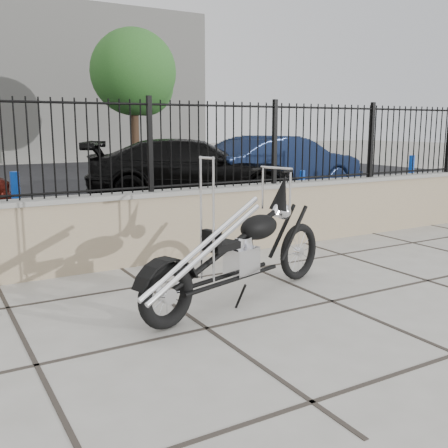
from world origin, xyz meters
name	(u,v)px	position (x,y,z in m)	size (l,w,h in m)	color
ground_plane	(332,301)	(0.00, 0.00, 0.00)	(90.00, 90.00, 0.00)	#99968E
parking_lot	(59,185)	(0.00, 12.50, 0.00)	(30.00, 30.00, 0.00)	black
retaining_wall	(217,220)	(0.00, 2.50, 0.48)	(14.00, 0.36, 0.96)	gray
iron_fence	(216,145)	(0.00, 2.50, 1.56)	(14.00, 0.08, 1.20)	black
chopper_motorcycle	(239,229)	(-0.86, 0.49, 0.79)	(2.62, 0.46, 1.57)	black
car_black	(194,170)	(2.18, 7.54, 0.75)	(2.11, 5.19, 1.51)	black
car_blue	(281,165)	(4.74, 7.43, 0.78)	(1.65, 4.73, 1.56)	#0D1732
bollard_a	(17,208)	(-2.40, 4.56, 0.57)	(0.14, 0.14, 1.13)	#0B42B1
bollard_b	(302,192)	(3.17, 4.54, 0.46)	(0.11, 0.11, 0.92)	blue
bollard_c	(411,178)	(6.66, 4.73, 0.56)	(0.13, 0.13, 1.12)	#0B41AA
tree_right	(133,68)	(4.19, 16.92, 4.11)	(3.48, 3.48, 5.87)	#382619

